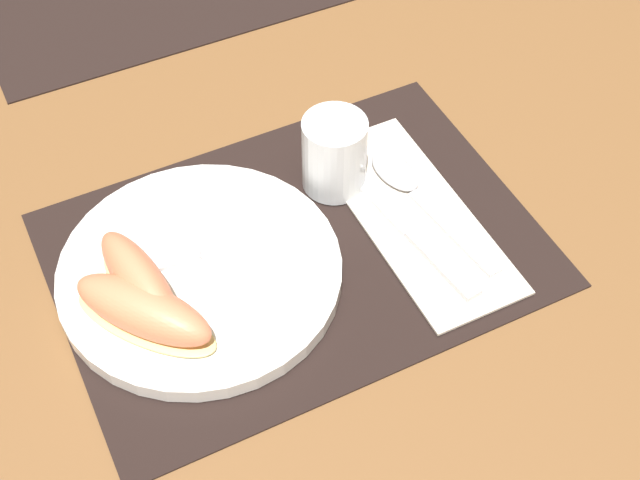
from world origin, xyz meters
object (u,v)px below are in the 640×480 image
juice_glass (334,158)px  knife (401,220)px  spoon (410,186)px  citrus_wedge_1 (144,312)px  fork (206,245)px  citrus_wedge_0 (140,283)px  plate (200,272)px

juice_glass → knife: size_ratio=0.34×
spoon → juice_glass: bearing=143.6°
juice_glass → spoon: 0.08m
citrus_wedge_1 → knife: bearing=2.9°
fork → citrus_wedge_0: size_ratio=1.47×
spoon → citrus_wedge_1: 0.29m
knife → plate: bearing=172.7°
plate → fork: (0.01, 0.02, 0.01)m
juice_glass → citrus_wedge_1: juice_glass is taller
plate → knife: plate is taller
knife → spoon: 0.04m
knife → citrus_wedge_0: 0.25m
citrus_wedge_0 → citrus_wedge_1: 0.03m
knife → fork: (-0.18, 0.04, 0.01)m
plate → juice_glass: size_ratio=3.25×
plate → spoon: (0.22, 0.01, -0.00)m
plate → citrus_wedge_1: 0.08m
spoon → plate: bearing=-177.9°
fork → citrus_wedge_1: 0.10m
fork → knife: bearing=-13.6°
spoon → citrus_wedge_0: citrus_wedge_0 is taller
spoon → fork: fork is taller
knife → citrus_wedge_0: citrus_wedge_0 is taller
plate → knife: 0.19m
juice_glass → citrus_wedge_0: bearing=-164.1°
knife → spoon: bearing=48.8°
citrus_wedge_1 → plate: bearing=31.0°
plate → citrus_wedge_1: bearing=-149.0°
fork → spoon: bearing=-3.0°
fork → plate: bearing=-125.9°
juice_glass → citrus_wedge_0: 0.22m
plate → knife: bearing=-7.3°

